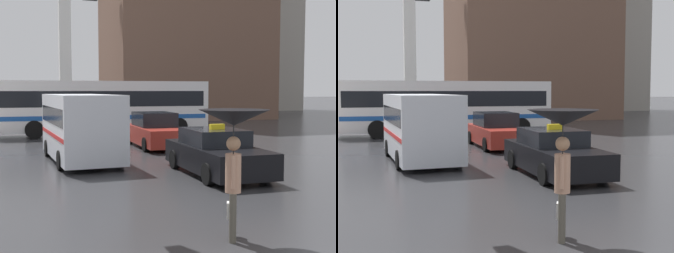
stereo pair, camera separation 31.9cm
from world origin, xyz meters
TOP-DOWN VIEW (x-y plane):
  - taxi at (1.73, 8.19)m, footprint 1.91×4.51m
  - sedan_red at (1.91, 15.32)m, footprint 1.91×4.75m
  - ambulance_van at (-1.80, 12.07)m, footprint 2.34×5.64m
  - city_bus at (0.69, 21.53)m, footprint 11.69×2.82m
  - pedestrian_with_umbrella at (-0.51, 2.40)m, footprint 1.17×1.17m
  - monument_cross at (-0.28, 33.13)m, footprint 7.06×0.90m

SIDE VIEW (x-z plane):
  - taxi at x=1.73m, z-range -0.12..1.39m
  - sedan_red at x=1.91m, z-range -0.07..1.46m
  - ambulance_van at x=-1.80m, z-range 0.13..2.50m
  - city_bus at x=0.69m, z-range 0.17..3.19m
  - pedestrian_with_umbrella at x=-0.51m, z-range 0.75..2.96m
  - monument_cross at x=-0.28m, z-range 1.08..17.13m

